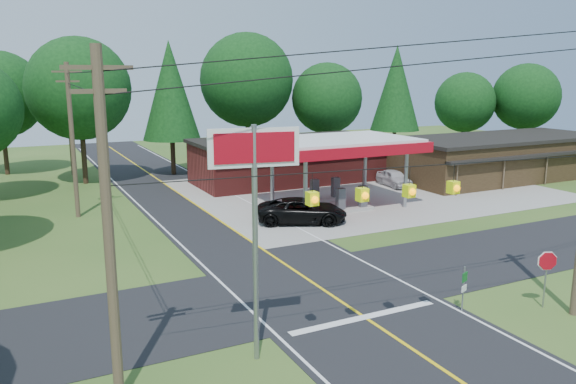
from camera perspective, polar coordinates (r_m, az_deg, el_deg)
name	(u,v)px	position (r m, az deg, el deg)	size (l,w,h in m)	color
ground	(319,287)	(25.23, 3.12, -9.61)	(120.00, 120.00, 0.00)	#2F531D
main_highway	(319,287)	(25.22, 3.12, -9.59)	(8.00, 120.00, 0.02)	black
cross_road	(319,287)	(25.22, 3.12, -9.58)	(70.00, 7.00, 0.02)	black
lane_center_yellow	(319,286)	(25.22, 3.12, -9.55)	(0.15, 110.00, 0.00)	yellow
gas_canopy	(339,147)	(39.57, 5.18, 4.61)	(10.60, 7.40, 4.88)	gray
convenience_store	(288,160)	(49.02, -0.03, 3.28)	(16.40, 7.55, 3.80)	maroon
strip_building	(500,157)	(54.32, 20.74, 3.35)	(20.40, 8.75, 3.80)	#302213
utility_pole_near_left	(108,226)	(16.02, -17.82, -3.27)	(1.80, 0.30, 10.00)	#473828
utility_pole_far_left	(72,138)	(38.73, -21.08, 5.11)	(1.80, 0.30, 10.00)	#473828
utility_pole_north	(69,124)	(55.77, -21.33, 6.45)	(0.30, 0.30, 9.50)	#473828
overhead_beacons	(387,171)	(18.16, 10.00, 2.13)	(17.04, 2.04, 1.03)	black
treeline_backdrop	(179,97)	(46.12, -11.01, 9.49)	(70.27, 51.59, 13.30)	#332316
suv_car	(302,211)	(35.43, 1.44, -1.93)	(5.63, 5.63, 1.57)	black
sedan_car	(394,178)	(47.88, 10.74, 1.38)	(4.05, 4.05, 1.38)	silver
big_stop_sign	(255,185)	(17.42, -3.41, 0.67)	(2.84, 0.58, 7.74)	gray
octagonal_stop_sign	(547,266)	(24.73, 24.82, -6.81)	(0.77, 0.36, 2.38)	gray
route_sign_post	(464,285)	(23.39, 17.44, -9.02)	(0.37, 0.16, 1.88)	gray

